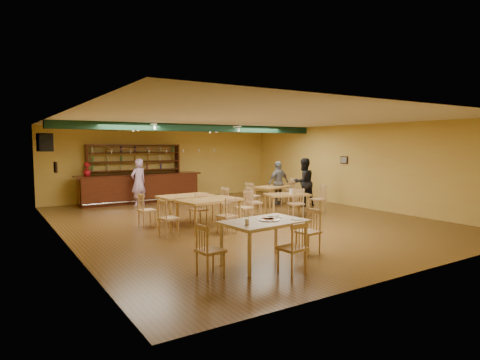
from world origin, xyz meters
TOP-DOWN VIEW (x-y plane):
  - floor at (0.00, 0.00)m, footprint 12.00×12.00m
  - ceiling_beam at (0.00, 2.80)m, footprint 10.00×0.30m
  - track_rail_left at (-1.80, 3.40)m, footprint 0.05×2.50m
  - track_rail_right at (1.40, 3.40)m, footprint 0.05×2.50m
  - ac_unit at (-4.80, 4.20)m, footprint 0.34×0.70m
  - picture_left at (-4.97, 1.00)m, footprint 0.04×0.34m
  - picture_right at (4.97, 0.50)m, footprint 0.04×0.34m
  - bar_counter at (-1.37, 5.15)m, footprint 4.86×0.85m
  - back_bar_hutch at (-1.37, 5.78)m, footprint 3.76×0.40m
  - poinsettia at (-3.35, 5.15)m, footprint 0.36×0.36m
  - dining_table_a at (-1.51, 0.62)m, footprint 1.62×1.03m
  - dining_table_b at (2.67, 1.86)m, footprint 1.61×1.19m
  - dining_table_c at (-1.44, -0.72)m, footprint 1.78×1.24m
  - dining_table_d at (1.77, -0.07)m, footprint 1.53×1.14m
  - near_table at (-2.06, -4.10)m, footprint 1.64×1.14m
  - pizza_tray at (-1.95, -4.10)m, footprint 0.40×0.40m
  - parmesan_shaker at (-2.56, -4.26)m, footprint 0.08×0.08m
  - napkin_stack at (-1.67, -3.87)m, footprint 0.24×0.22m
  - pizza_server at (-1.78, -4.04)m, footprint 0.32×0.10m
  - side_plate at (-1.45, -4.32)m, footprint 0.24×0.24m
  - patron_bar at (-1.71, 4.33)m, footprint 0.74×0.61m
  - patron_right_a at (3.47, 1.06)m, footprint 0.91×0.73m
  - patron_right_b at (2.97, 1.93)m, footprint 1.00×0.49m

SIDE VIEW (x-z plane):
  - floor at x=0.00m, z-range 0.00..0.00m
  - dining_table_d at x=1.77m, z-range 0.00..0.69m
  - dining_table_b at x=2.67m, z-range 0.00..0.72m
  - dining_table_a at x=-1.51m, z-range 0.00..0.78m
  - dining_table_c at x=-1.44m, z-range 0.00..0.82m
  - near_table at x=-2.06m, z-range 0.00..0.83m
  - bar_counter at x=-1.37m, z-range 0.00..1.13m
  - patron_right_b at x=2.97m, z-range 0.00..1.65m
  - side_plate at x=-1.45m, z-range 0.83..0.85m
  - pizza_tray at x=-1.95m, z-range 0.83..0.85m
  - napkin_stack at x=-1.67m, z-range 0.83..0.86m
  - pizza_server at x=-1.78m, z-range 0.85..0.85m
  - patron_bar at x=-1.71m, z-range 0.00..1.76m
  - parmesan_shaker at x=-2.56m, z-range 0.83..0.94m
  - patron_right_a at x=3.47m, z-range 0.00..1.78m
  - back_bar_hutch at x=-1.37m, z-range 0.00..2.28m
  - poinsettia at x=-3.35m, z-range 1.13..1.64m
  - picture_left at x=-4.97m, z-range 1.56..1.84m
  - picture_right at x=4.97m, z-range 1.56..1.84m
  - ac_unit at x=-4.80m, z-range 2.11..2.59m
  - ceiling_beam at x=0.00m, z-range 2.75..3.00m
  - track_rail_left at x=-1.80m, z-range 2.92..2.96m
  - track_rail_right at x=1.40m, z-range 2.92..2.96m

